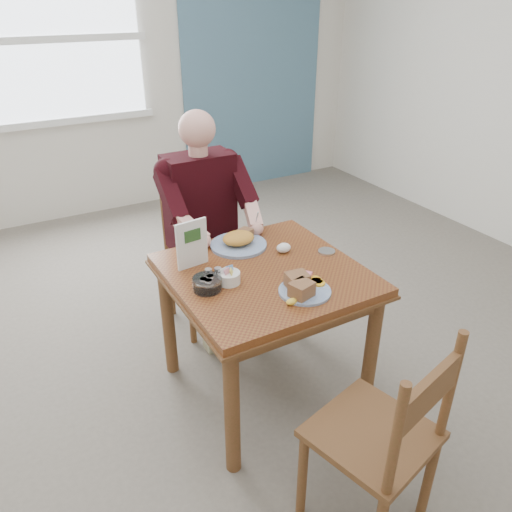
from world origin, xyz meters
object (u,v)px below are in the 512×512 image
diner (205,210)px  near_plate (302,287)px  chair_far (202,253)px  far_plate (239,241)px  table (265,290)px  chair_near (383,439)px

diner → near_plate: size_ratio=5.15×
chair_far → far_plate: bearing=-88.6°
chair_far → near_plate: bearing=-87.6°
diner → table: bearing=-90.0°
far_plate → chair_near: bearing=-91.3°
diner → far_plate: (0.01, -0.41, -0.03)m
near_plate → far_plate: (-0.03, 0.55, 0.00)m
chair_far → near_plate: size_ratio=3.53×
chair_near → diner: (0.02, 1.61, 0.33)m
diner → far_plate: size_ratio=3.49×
diner → far_plate: diner is taller
far_plate → table: bearing=-92.4°
near_plate → table: bearing=99.8°
table → chair_near: size_ratio=0.97×
chair_far → far_plate: size_ratio=2.39×
diner → near_plate: bearing=-87.4°
near_plate → far_plate: far_plate is taller
near_plate → far_plate: size_ratio=0.68×
far_plate → near_plate: bearing=-86.7°
table → near_plate: bearing=-80.2°
table → near_plate: 0.30m
near_plate → far_plate: 0.56m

